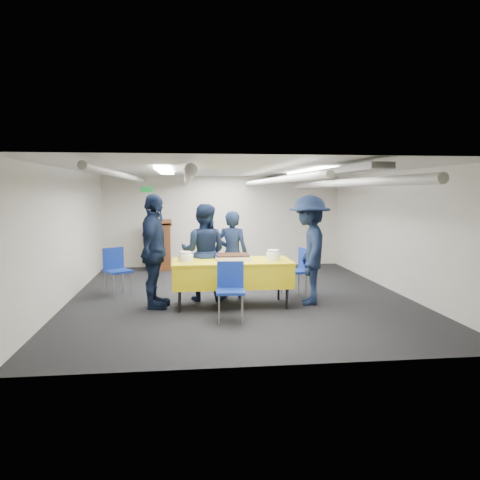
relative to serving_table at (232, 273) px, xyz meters
name	(u,v)px	position (x,y,z in m)	size (l,w,h in m)	color
ground	(239,295)	(0.20, 0.74, -0.56)	(7.00, 7.00, 0.00)	black
room_shell	(241,197)	(0.30, 1.15, 1.25)	(6.00, 7.00, 2.30)	beige
serving_table	(232,273)	(0.00, 0.00, 0.00)	(1.97, 0.91, 0.77)	black
sheet_cake	(232,257)	(0.02, 0.06, 0.26)	(0.57, 0.44, 0.10)	white
plate_stack_left	(185,257)	(-0.76, -0.05, 0.29)	(0.24, 0.24, 0.16)	white
plate_stack_right	(273,255)	(0.69, -0.05, 0.29)	(0.24, 0.24, 0.17)	white
podium	(159,245)	(-1.40, 3.79, 0.05)	(0.62, 0.53, 1.25)	#5E3017
chair_near	(230,285)	(-0.10, -0.86, -0.03)	(0.45, 0.45, 0.87)	gray
chair_right	(298,267)	(1.29, 0.65, -0.03)	(0.48, 0.48, 0.87)	gray
chair_left	(116,266)	(-2.04, 1.10, -0.03)	(0.58, 0.58, 0.87)	gray
sailor_a	(232,254)	(0.07, 0.63, 0.23)	(0.57, 0.38, 1.57)	black
sailor_b	(204,252)	(-0.45, 0.50, 0.29)	(0.82, 0.64, 1.70)	black
sailor_c	(154,251)	(-1.27, 0.03, 0.38)	(1.10, 0.46, 1.87)	black
sailor_d	(309,250)	(1.32, 0.00, 0.37)	(1.20, 0.69, 1.85)	black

